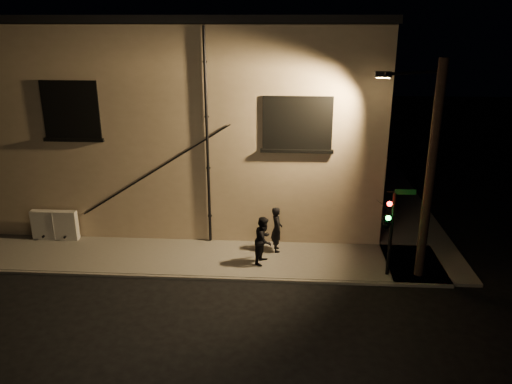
# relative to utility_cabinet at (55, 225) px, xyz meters

# --- Properties ---
(ground) EXTENTS (90.00, 90.00, 0.00)m
(ground) POSITION_rel_utility_cabinet_xyz_m (8.14, -2.70, -0.73)
(ground) COLOR black
(sidewalk) EXTENTS (21.00, 16.00, 0.12)m
(sidewalk) POSITION_rel_utility_cabinet_xyz_m (9.36, 1.69, -0.67)
(sidewalk) COLOR #625E58
(sidewalk) RESTS_ON ground
(building) EXTENTS (16.20, 12.23, 8.80)m
(building) POSITION_rel_utility_cabinet_xyz_m (5.14, 6.29, 3.67)
(building) COLOR tan
(building) RESTS_ON ground
(utility_cabinet) EXTENTS (1.86, 0.31, 1.23)m
(utility_cabinet) POSITION_rel_utility_cabinet_xyz_m (0.00, 0.00, 0.00)
(utility_cabinet) COLOR beige
(utility_cabinet) RESTS_ON sidewalk
(pedestrian_a) EXTENTS (0.55, 0.73, 1.80)m
(pedestrian_a) POSITION_rel_utility_cabinet_xyz_m (9.04, -0.50, 0.29)
(pedestrian_a) COLOR black
(pedestrian_a) RESTS_ON sidewalk
(pedestrian_b) EXTENTS (0.92, 1.04, 1.80)m
(pedestrian_b) POSITION_rel_utility_cabinet_xyz_m (8.59, -1.52, 0.28)
(pedestrian_b) COLOR black
(pedestrian_b) RESTS_ON sidewalk
(traffic_signal) EXTENTS (1.33, 1.87, 3.18)m
(traffic_signal) POSITION_rel_utility_cabinet_xyz_m (12.80, -2.27, 1.52)
(traffic_signal) COLOR black
(traffic_signal) RESTS_ON sidewalk
(streetlamp_pole) EXTENTS (2.03, 1.40, 7.56)m
(streetlamp_pole) POSITION_rel_utility_cabinet_xyz_m (14.02, -2.04, 3.25)
(streetlamp_pole) COLOR black
(streetlamp_pole) RESTS_ON ground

